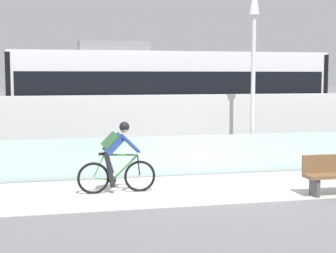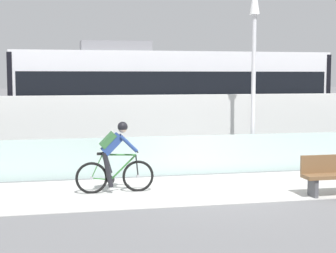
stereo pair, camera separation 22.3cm
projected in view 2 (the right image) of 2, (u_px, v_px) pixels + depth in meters
name	position (u px, v px, depth m)	size (l,w,h in m)	color
ground_plane	(220.00, 188.00, 12.64)	(200.00, 200.00, 0.00)	slate
bike_path_deck	(220.00, 188.00, 12.63)	(32.00, 3.20, 0.01)	beige
glass_parapet	(199.00, 155.00, 14.39)	(32.00, 0.05, 1.04)	#ADC6C1
concrete_barrier_wall	(183.00, 129.00, 16.09)	(32.00, 0.36, 2.06)	silver
tram_rail_near	(166.00, 152.00, 18.60)	(32.00, 0.08, 0.01)	#595654
tram_rail_far	(158.00, 146.00, 20.00)	(32.00, 0.08, 0.01)	#595654
tram	(171.00, 96.00, 19.19)	(11.06, 2.54, 3.81)	silver
cyclist_on_bike	(114.00, 158.00, 12.03)	(1.77, 0.58, 1.61)	black
lamp_post_antenna	(254.00, 52.00, 14.76)	(0.28, 0.28, 5.20)	gray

